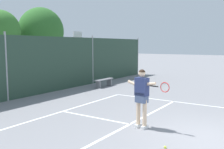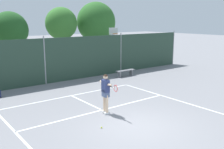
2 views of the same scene
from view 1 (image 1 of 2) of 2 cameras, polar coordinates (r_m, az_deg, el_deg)
The scene contains 7 objects.
ground_plane at distance 7.84m, azimuth 20.38°, elevation -13.26°, with size 120.00×120.00×0.00m, color gray.
court_markings at distance 7.99m, azimuth 15.75°, elevation -12.68°, with size 8.30×11.10×0.01m.
chainlink_fence at distance 12.84m, azimuth -22.27°, elevation 1.30°, with size 26.09×0.09×3.20m.
basketball_hoop at distance 19.11m, azimuth -7.65°, elevation 5.67°, with size 0.90×0.67×3.55m.
tennis_player at distance 8.07m, azimuth 6.66°, elevation -4.14°, with size 0.31×1.44×1.85m.
tennis_ball at distance 6.91m, azimuth 11.66°, elevation -15.42°, with size 0.07×0.07×0.07m, color #CCE033.
courtside_bench at distance 16.08m, azimuth -1.80°, elevation -1.42°, with size 1.60×0.36×0.48m.
Camera 1 is at (-7.23, -1.56, 2.61)m, focal length 41.45 mm.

